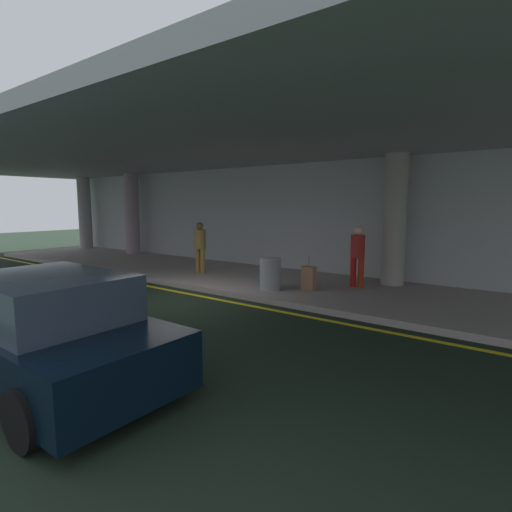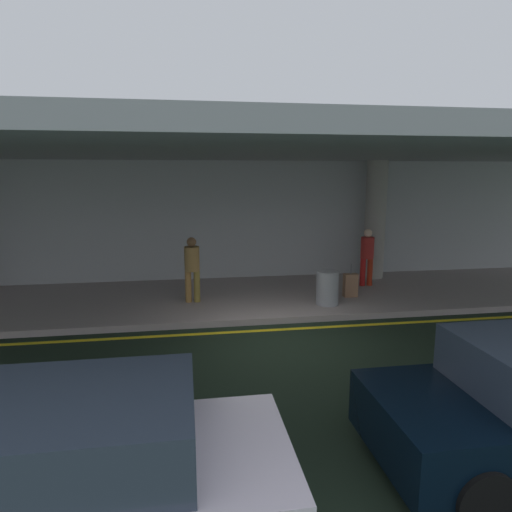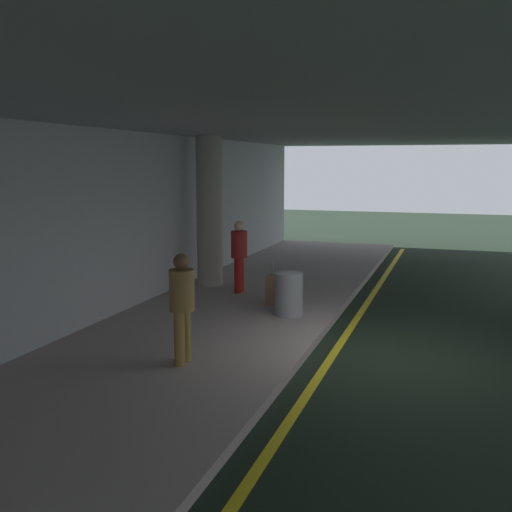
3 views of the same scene
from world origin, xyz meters
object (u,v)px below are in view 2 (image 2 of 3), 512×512
object	(u,v)px
car_white	(69,478)
traveler_with_luggage	(367,253)
suitcase_upright_primary	(350,285)
trash_bin_steel	(327,288)
person_waiting_for_ride	(192,265)
support_column_center	(375,220)

from	to	relation	value
car_white	traveler_with_luggage	world-z (taller)	traveler_with_luggage
car_white	traveler_with_luggage	size ratio (longest dim) A/B	2.44
suitcase_upright_primary	trash_bin_steel	world-z (taller)	suitcase_upright_primary
car_white	person_waiting_for_ride	xyz separation A→B (m)	(1.22, 7.41, 0.40)
support_column_center	person_waiting_for_ride	distance (m)	6.10
suitcase_upright_primary	trash_bin_steel	xyz separation A→B (m)	(-0.83, -0.59, 0.11)
support_column_center	trash_bin_steel	bearing A→B (deg)	-131.57
support_column_center	trash_bin_steel	distance (m)	3.84
suitcase_upright_primary	car_white	bearing A→B (deg)	-138.18
car_white	person_waiting_for_ride	size ratio (longest dim) A/B	2.44
traveler_with_luggage	person_waiting_for_ride	xyz separation A→B (m)	(-5.08, -0.93, 0.00)
person_waiting_for_ride	suitcase_upright_primary	world-z (taller)	person_waiting_for_ride
suitcase_upright_primary	trash_bin_steel	distance (m)	1.03
person_waiting_for_ride	car_white	bearing A→B (deg)	29.06
trash_bin_steel	person_waiting_for_ride	bearing A→B (deg)	167.54
traveler_with_luggage	person_waiting_for_ride	size ratio (longest dim) A/B	1.00
suitcase_upright_primary	trash_bin_steel	size ratio (longest dim) A/B	1.06
person_waiting_for_ride	support_column_center	bearing A→B (deg)	147.16
car_white	trash_bin_steel	bearing A→B (deg)	56.94
support_column_center	car_white	size ratio (longest dim) A/B	0.89
support_column_center	suitcase_upright_primary	world-z (taller)	support_column_center
traveler_with_luggage	trash_bin_steel	xyz separation A→B (m)	(-1.73, -1.67, -0.54)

